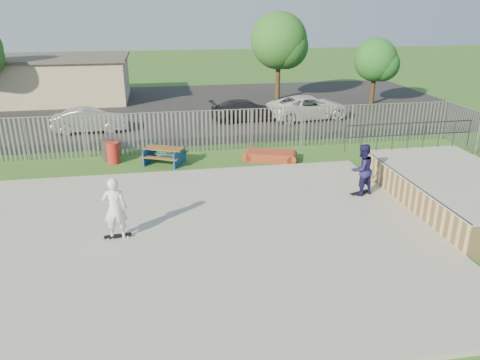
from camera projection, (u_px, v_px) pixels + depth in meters
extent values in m
plane|color=#366021|center=(193.00, 240.00, 14.29)|extent=(120.00, 120.00, 0.00)
cube|color=gray|center=(192.00, 238.00, 14.26)|extent=(15.00, 12.00, 0.15)
cube|color=tan|center=(458.00, 192.00, 16.54)|extent=(4.00, 7.00, 1.05)
cube|color=#9E9E99|center=(461.00, 177.00, 16.35)|extent=(4.05, 7.05, 0.04)
cylinder|color=#383A3F|center=(408.00, 181.00, 16.03)|extent=(0.06, 7.00, 0.06)
cube|color=brown|center=(164.00, 148.00, 20.82)|extent=(1.86, 1.34, 0.06)
cube|color=brown|center=(159.00, 158.00, 20.40)|extent=(1.69, 0.97, 0.05)
cube|color=brown|center=(170.00, 150.00, 21.45)|extent=(1.69, 0.97, 0.05)
cube|color=navy|center=(165.00, 156.00, 20.95)|extent=(1.97, 1.88, 0.72)
cube|color=maroon|center=(270.00, 156.00, 21.41)|extent=(2.26, 1.63, 0.41)
cylinder|color=#A02118|center=(113.00, 153.00, 20.96)|extent=(0.57, 0.57, 0.96)
cylinder|color=#28282A|center=(108.00, 150.00, 21.38)|extent=(0.58, 0.58, 0.97)
cube|color=black|center=(171.00, 109.00, 31.76)|extent=(40.00, 18.00, 0.02)
imported|color=silver|center=(90.00, 120.00, 25.85)|extent=(3.99, 1.45, 1.31)
imported|color=black|center=(246.00, 110.00, 28.37)|extent=(4.41, 2.04, 1.25)
imported|color=silver|center=(309.00, 107.00, 28.77)|extent=(5.41, 3.11, 1.42)
cube|color=#B7A68D|center=(56.00, 80.00, 33.62)|extent=(10.00, 6.00, 3.00)
cube|color=#4C4742|center=(52.00, 58.00, 33.05)|extent=(10.40, 6.40, 0.20)
cylinder|color=#42311A|center=(278.00, 75.00, 34.22)|extent=(0.35, 0.35, 3.60)
sphere|color=#23581E|center=(279.00, 41.00, 33.36)|extent=(4.03, 4.03, 4.03)
cylinder|color=#3C2918|center=(373.00, 85.00, 32.78)|extent=(0.31, 0.31, 2.62)
sphere|color=#1D551D|center=(376.00, 60.00, 32.15)|extent=(2.93, 2.93, 2.93)
cube|color=black|center=(359.00, 192.00, 17.30)|extent=(0.82, 0.47, 0.02)
cube|color=black|center=(118.00, 236.00, 14.11)|extent=(0.82, 0.29, 0.02)
imported|color=#191646|center=(362.00, 170.00, 16.97)|extent=(1.13, 1.01, 1.93)
imported|color=white|center=(115.00, 208.00, 13.79)|extent=(0.73, 0.50, 1.93)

